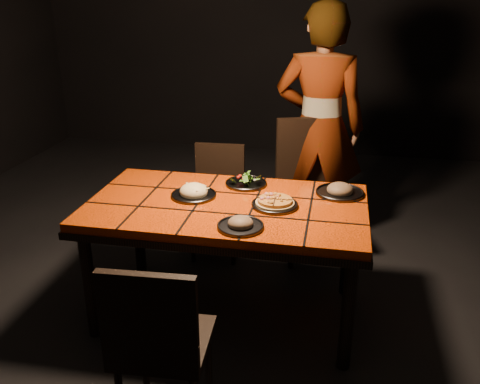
% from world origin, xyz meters
% --- Properties ---
extents(room_shell, '(6.04, 7.04, 3.08)m').
position_xyz_m(room_shell, '(0.00, 0.00, 1.50)').
color(room_shell, black).
rests_on(room_shell, ground).
extents(dining_table, '(1.62, 0.92, 0.75)m').
position_xyz_m(dining_table, '(0.00, 0.00, 0.67)').
color(dining_table, '#E54407').
rests_on(dining_table, ground).
extents(chair_near, '(0.42, 0.42, 0.89)m').
position_xyz_m(chair_near, '(-0.09, -0.96, 0.51)').
color(chair_near, black).
rests_on(chair_near, ground).
extents(chair_far_left, '(0.39, 0.39, 0.83)m').
position_xyz_m(chair_far_left, '(-0.25, 0.81, 0.47)').
color(chair_far_left, black).
rests_on(chair_far_left, ground).
extents(chair_far_right, '(0.59, 0.59, 1.02)m').
position_xyz_m(chair_far_right, '(0.42, 0.94, 0.58)').
color(chair_far_right, black).
rests_on(chair_far_right, ground).
extents(diner, '(0.68, 0.46, 1.85)m').
position_xyz_m(diner, '(0.46, 1.14, 0.92)').
color(diner, brown).
rests_on(diner, ground).
extents(plate_pizza, '(0.27, 0.27, 0.04)m').
position_xyz_m(plate_pizza, '(0.28, 0.00, 0.77)').
color(plate_pizza, '#35353A').
rests_on(plate_pizza, dining_table).
extents(plate_pasta, '(0.27, 0.27, 0.09)m').
position_xyz_m(plate_pasta, '(-0.21, 0.06, 0.77)').
color(plate_pasta, '#35353A').
rests_on(plate_pasta, dining_table).
extents(plate_salad, '(0.26, 0.26, 0.07)m').
position_xyz_m(plate_salad, '(0.06, 0.30, 0.78)').
color(plate_salad, '#35353A').
rests_on(plate_salad, dining_table).
extents(plate_mushroom_a, '(0.24, 0.24, 0.08)m').
position_xyz_m(plate_mushroom_a, '(0.14, -0.31, 0.77)').
color(plate_mushroom_a, '#35353A').
rests_on(plate_mushroom_a, dining_table).
extents(plate_mushroom_b, '(0.29, 0.29, 0.09)m').
position_xyz_m(plate_mushroom_b, '(0.64, 0.27, 0.77)').
color(plate_mushroom_b, '#35353A').
rests_on(plate_mushroom_b, dining_table).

